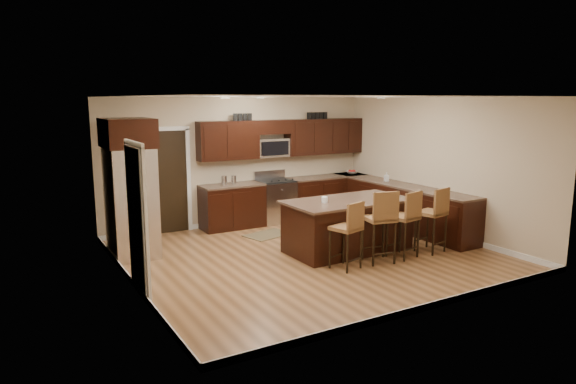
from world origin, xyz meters
TOP-DOWN VIEW (x-y plane):
  - floor at (0.00, 0.00)m, footprint 6.00×6.00m
  - ceiling at (0.00, 0.00)m, footprint 6.00×6.00m
  - wall_back at (0.00, 2.75)m, footprint 6.00×0.00m
  - wall_left at (-3.00, 0.00)m, footprint 0.00×5.50m
  - wall_right at (3.00, 0.00)m, footprint 0.00×5.50m
  - base_cabinets at (1.90, 1.45)m, footprint 4.02×3.96m
  - upper_cabinets at (1.04, 2.58)m, footprint 4.00×0.33m
  - range at (0.68, 2.45)m, footprint 0.76×0.64m
  - microwave at (0.68, 2.60)m, footprint 0.76×0.31m
  - doorway at (-1.65, 2.73)m, footprint 0.85×0.03m
  - pantry_door at (-2.98, -0.30)m, footprint 0.03×0.80m
  - letter_decor at (0.90, 2.58)m, footprint 2.20×0.03m
  - island at (0.75, -0.09)m, footprint 2.25×1.20m
  - stool_left at (0.15, -0.93)m, footprint 0.50×0.50m
  - stool_mid at (0.79, -0.94)m, footprint 0.54×0.54m
  - stool_right at (1.34, -0.94)m, footprint 0.51×0.51m
  - refrigerator at (-2.62, 1.51)m, footprint 0.79×0.99m
  - floor_mat at (0.02, 1.56)m, footprint 1.01×0.79m
  - fruit_bowl at (2.75, 2.45)m, footprint 0.29×0.29m
  - soap_bottle at (2.70, 1.16)m, footprint 0.11×0.11m
  - canister_tall at (-0.52, 2.45)m, footprint 0.12×0.12m
  - canister_short at (-0.30, 2.45)m, footprint 0.11×0.11m
  - island_jar at (0.25, -0.09)m, footprint 0.10×0.10m
  - stool_extra at (1.99, -0.94)m, footprint 0.51×0.51m

SIDE VIEW (x-z plane):
  - floor at x=0.00m, z-range 0.00..0.00m
  - floor_mat at x=0.02m, z-range 0.00..0.01m
  - island at x=0.75m, z-range -0.03..0.89m
  - base_cabinets at x=1.90m, z-range 0.00..0.92m
  - range at x=0.68m, z-range -0.08..1.03m
  - stool_left at x=0.15m, z-range 0.14..1.23m
  - stool_right at x=1.34m, z-range 0.14..1.30m
  - stool_extra at x=1.99m, z-range 0.14..1.30m
  - stool_mid at x=0.79m, z-range 0.15..1.36m
  - fruit_bowl at x=2.75m, z-range 0.92..0.99m
  - island_jar at x=0.25m, z-range 0.92..1.02m
  - canister_short at x=-0.30m, z-range 0.92..1.10m
  - canister_tall at x=-0.52m, z-range 0.92..1.11m
  - soap_bottle at x=2.70m, z-range 0.92..1.11m
  - pantry_door at x=-2.98m, z-range 0.00..2.04m
  - doorway at x=-1.65m, z-range 0.00..2.06m
  - refrigerator at x=-2.62m, z-range 0.03..2.38m
  - wall_back at x=0.00m, z-range -1.65..4.35m
  - wall_left at x=-3.00m, z-range -1.40..4.10m
  - wall_right at x=3.00m, z-range -1.40..4.10m
  - microwave at x=0.68m, z-range 1.42..1.82m
  - upper_cabinets at x=1.04m, z-range 1.44..2.24m
  - letter_decor at x=0.90m, z-range 2.22..2.37m
  - ceiling at x=0.00m, z-range 2.70..2.70m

